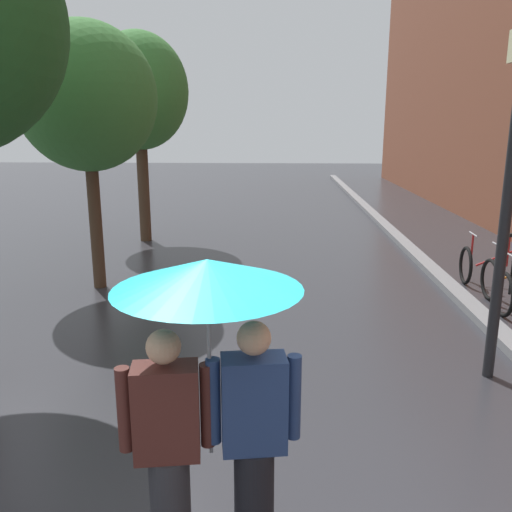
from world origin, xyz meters
name	(u,v)px	position (x,y,z in m)	size (l,w,h in m)	color
kerb_strip	(403,242)	(3.20, 10.00, 0.06)	(0.30, 36.00, 0.12)	slate
street_tree_1	(87,98)	(-3.05, 6.17, 3.27)	(2.33, 2.33, 4.51)	#473323
street_tree_2	(139,92)	(-3.22, 10.19, 3.61)	(2.37, 2.37, 5.02)	#473323
parked_bicycle_4	(495,265)	(4.09, 6.64, 0.38)	(1.12, 0.76, 0.96)	black
couple_under_umbrella	(210,369)	(-0.24, 0.14, 1.38)	(1.13, 1.13, 2.06)	#2D2D33
street_lamp_post	(509,183)	(2.60, 2.93, 2.23)	(0.24, 0.24, 3.75)	black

